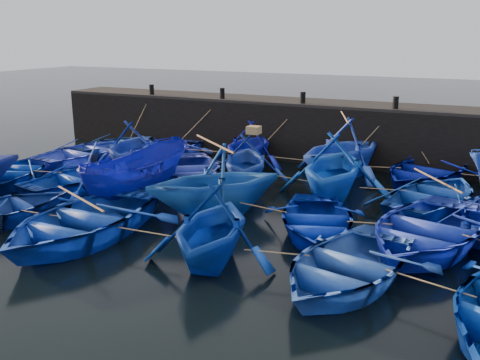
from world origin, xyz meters
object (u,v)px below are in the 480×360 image
at_px(boat_0, 115,144).
at_px(boat_13, 17,171).
at_px(boat_8, 191,169).
at_px(wooden_crate, 254,130).

xyz_separation_m(boat_0, boat_13, (-0.21, -5.75, -0.00)).
height_order(boat_8, wooden_crate, wooden_crate).
relative_size(boat_0, boat_13, 1.01).
relative_size(boat_0, wooden_crate, 9.37).
xyz_separation_m(boat_0, wooden_crate, (8.34, -2.34, 1.72)).
xyz_separation_m(boat_0, boat_8, (5.85, -2.74, 0.05)).
height_order(boat_0, wooden_crate, wooden_crate).
bearing_deg(boat_13, boat_8, -173.85).
relative_size(boat_8, wooden_crate, 10.38).
relative_size(boat_8, boat_13, 1.12).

